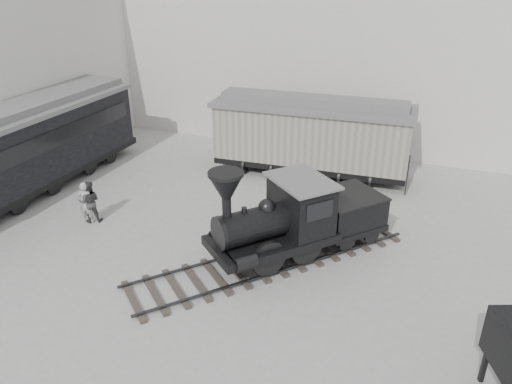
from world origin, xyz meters
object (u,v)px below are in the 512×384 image
at_px(visitor_a, 86,203).
at_px(boxcar, 312,134).
at_px(locomotive, 291,223).
at_px(visitor_b, 90,202).
at_px(passenger_coach, 19,151).

bearing_deg(visitor_a, boxcar, -138.84).
height_order(locomotive, boxcar, boxcar).
bearing_deg(boxcar, locomotive, -82.80).
relative_size(boxcar, visitor_a, 5.46).
bearing_deg(boxcar, visitor_b, -134.09).
distance_m(locomotive, boxcar, 7.27).
height_order(boxcar, visitor_b, boxcar).
height_order(passenger_coach, visitor_a, passenger_coach).
height_order(boxcar, visitor_a, boxcar).
bearing_deg(boxcar, visitor_a, -133.95).
distance_m(locomotive, passenger_coach, 11.90).
xyz_separation_m(boxcar, visitor_b, (-6.57, -7.45, -1.09)).
height_order(boxcar, passenger_coach, boxcar).
xyz_separation_m(visitor_a, visitor_b, (0.06, 0.11, -0.01)).
xyz_separation_m(boxcar, visitor_a, (-6.63, -7.56, -1.08)).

